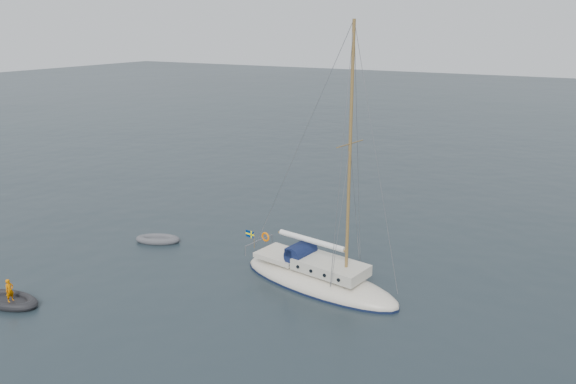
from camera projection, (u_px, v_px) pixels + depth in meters
The scene contains 4 objects.
ground at pixel (282, 281), 32.39m from camera, with size 300.00×300.00×0.00m, color black.
sailboat at pixel (319, 267), 31.61m from camera, with size 10.66×3.19×15.18m.
dinghy at pixel (158, 239), 38.21m from camera, with size 3.06×1.38×0.44m.
rib at pixel (8, 300), 29.77m from camera, with size 3.77×1.71×1.45m.
Camera 1 is at (14.76, -25.60, 14.24)m, focal length 35.00 mm.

